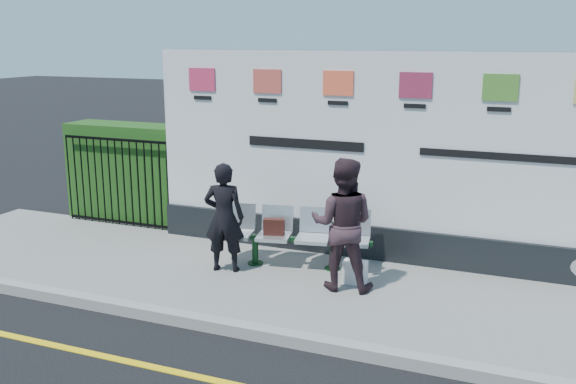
% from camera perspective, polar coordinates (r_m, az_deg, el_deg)
% --- Properties ---
extents(pavement, '(14.00, 3.00, 0.12)m').
position_cam_1_polar(pavement, '(8.48, 5.44, -8.96)').
color(pavement, gray).
rests_on(pavement, ground).
extents(kerb, '(14.00, 0.18, 0.14)m').
position_cam_1_polar(kerb, '(7.18, 1.93, -13.19)').
color(kerb, gray).
rests_on(kerb, ground).
extents(billboard, '(8.00, 0.30, 3.00)m').
position_cam_1_polar(billboard, '(9.23, 11.01, 1.56)').
color(billboard, black).
rests_on(billboard, pavement).
extents(hedge, '(2.35, 0.70, 1.70)m').
position_cam_1_polar(hedge, '(11.75, -13.68, 1.74)').
color(hedge, '#1F4B16').
rests_on(hedge, pavement).
extents(railing, '(2.05, 0.06, 1.54)m').
position_cam_1_polar(railing, '(11.41, -14.96, 0.91)').
color(railing, black).
rests_on(railing, pavement).
extents(bench, '(2.20, 0.95, 0.46)m').
position_cam_1_polar(bench, '(9.14, 0.48, -5.27)').
color(bench, '#B1B7BA').
rests_on(bench, pavement).
extents(woman_left, '(0.63, 0.49, 1.53)m').
position_cam_1_polar(woman_left, '(8.88, -5.69, -2.26)').
color(woman_left, black).
rests_on(woman_left, pavement).
extents(woman_right, '(0.92, 0.77, 1.72)m').
position_cam_1_polar(woman_right, '(8.22, 4.87, -2.87)').
color(woman_right, '#362329').
rests_on(woman_right, pavement).
extents(handbag_brown, '(0.32, 0.20, 0.23)m').
position_cam_1_polar(handbag_brown, '(9.09, -1.25, -3.10)').
color(handbag_brown, black).
rests_on(handbag_brown, bench).
extents(carrier_bag_white, '(0.31, 0.19, 0.31)m').
position_cam_1_polar(carrier_bag_white, '(8.60, 5.97, -7.10)').
color(carrier_bag_white, white).
rests_on(carrier_bag_white, pavement).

